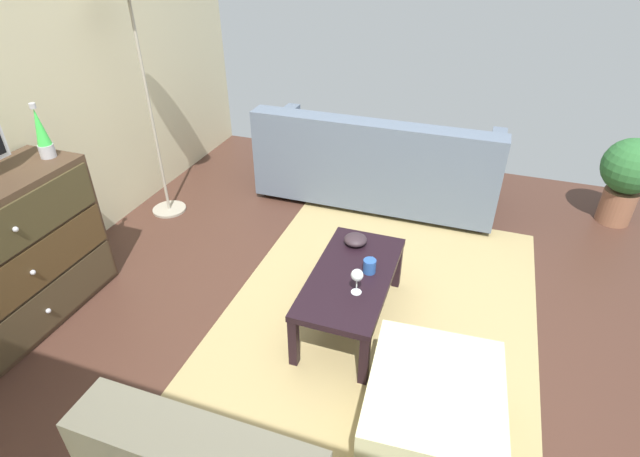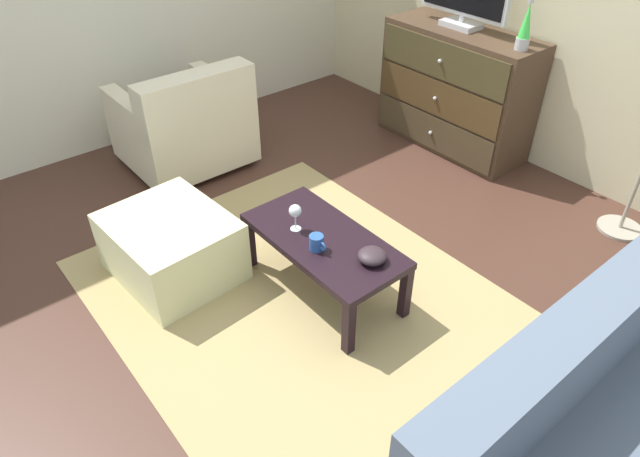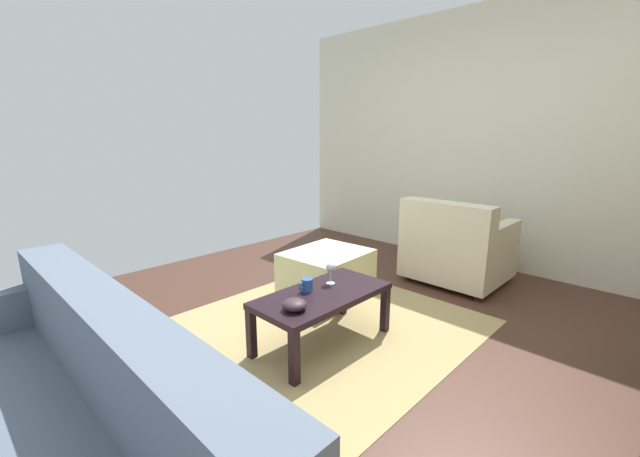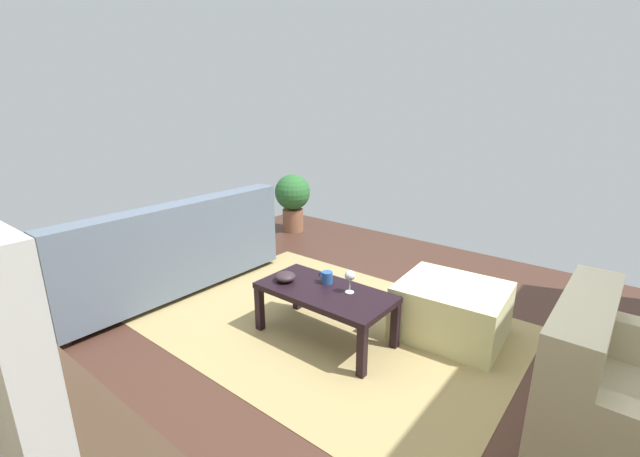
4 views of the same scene
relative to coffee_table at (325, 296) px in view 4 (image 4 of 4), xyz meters
The scene contains 10 objects.
ground_plane 0.36m from the coffee_table, 160.62° to the left, with size 5.25×4.85×0.05m, color #472B21.
area_rug 0.37m from the coffee_table, 59.61° to the right, with size 2.60×1.90×0.01m, color tan.
coffee_table is the anchor object (origin of this frame).
wine_glass 0.24m from the coffee_table, 155.81° to the right, with size 0.07×0.07×0.16m.
mug 0.14m from the coffee_table, 59.09° to the right, with size 0.11×0.08×0.08m.
bowl_decorative 0.32m from the coffee_table, 11.97° to the left, with size 0.15×0.15×0.07m, color #32252B.
couch_large 1.63m from the coffee_table, ahead, with size 0.85×2.03×0.80m.
armchair 1.73m from the coffee_table, behind, with size 0.80×0.84×0.80m.
ottoman 0.89m from the coffee_table, 138.59° to the right, with size 0.70×0.60×0.38m, color beige.
potted_plant 2.55m from the coffee_table, 42.89° to the right, with size 0.44×0.44×0.72m.
Camera 4 is at (-1.48, 2.00, 1.60)m, focal length 23.52 mm.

